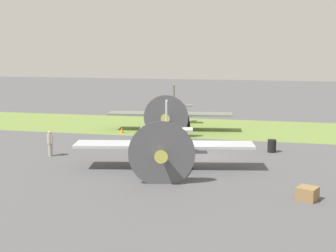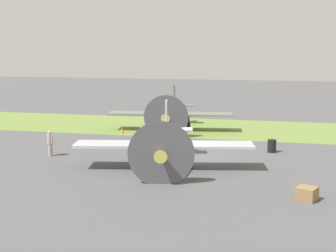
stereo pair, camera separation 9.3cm
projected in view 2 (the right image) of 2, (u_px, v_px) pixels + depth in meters
The scene contains 8 objects.
ground_plane at pixel (196, 157), 31.96m from camera, with size 160.00×160.00×0.00m, color #515154.
grass_verge at pixel (219, 128), 43.61m from camera, with size 120.00×11.00×0.01m, color olive.
airplane_lead at pixel (164, 141), 29.10m from camera, with size 10.97×8.75×3.88m.
airplane_wingman at pixel (170, 112), 42.49m from camera, with size 11.14×8.85×3.95m.
ground_crew_chief at pixel (50, 143), 32.24m from camera, with size 0.57×0.38×1.73m.
fuel_drum at pixel (272, 146), 33.46m from camera, with size 0.60×0.60×0.90m, color black.
supply_crate at pixel (307, 194), 22.91m from camera, with size 0.90×0.90×0.64m, color olive.
runway_marker_cone at pixel (122, 130), 41.18m from camera, with size 0.36×0.36×0.44m, color orange.
Camera 2 is at (-5.41, 30.78, 7.22)m, focal length 51.05 mm.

